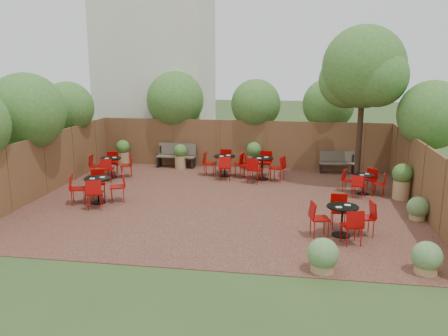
# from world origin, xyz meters

# --- Properties ---
(ground) EXTENTS (80.00, 80.00, 0.00)m
(ground) POSITION_xyz_m (0.00, 0.00, 0.00)
(ground) COLOR #354F23
(ground) RESTS_ON ground
(courtyard_paving) EXTENTS (12.00, 10.00, 0.02)m
(courtyard_paving) POSITION_xyz_m (0.00, 0.00, 0.01)
(courtyard_paving) COLOR black
(courtyard_paving) RESTS_ON ground
(fence_back) EXTENTS (12.00, 0.08, 2.00)m
(fence_back) POSITION_xyz_m (0.00, 5.00, 1.00)
(fence_back) COLOR brown
(fence_back) RESTS_ON ground
(fence_left) EXTENTS (0.08, 10.00, 2.00)m
(fence_left) POSITION_xyz_m (-6.00, 0.00, 1.00)
(fence_left) COLOR brown
(fence_left) RESTS_ON ground
(fence_right) EXTENTS (0.08, 10.00, 2.00)m
(fence_right) POSITION_xyz_m (6.00, 0.00, 1.00)
(fence_right) COLOR brown
(fence_right) RESTS_ON ground
(neighbour_building) EXTENTS (5.00, 4.00, 8.00)m
(neighbour_building) POSITION_xyz_m (-4.50, 8.00, 4.00)
(neighbour_building) COLOR beige
(neighbour_building) RESTS_ON ground
(overhang_foliage) EXTENTS (15.52, 10.53, 2.54)m
(overhang_foliage) POSITION_xyz_m (-2.06, 2.64, 2.69)
(overhang_foliage) COLOR #366821
(overhang_foliage) RESTS_ON ground
(courtyard_tree) EXTENTS (2.93, 2.86, 5.59)m
(courtyard_tree) POSITION_xyz_m (4.45, 2.90, 4.02)
(courtyard_tree) COLOR black
(courtyard_tree) RESTS_ON courtyard_paving
(park_bench_left) EXTENTS (1.63, 0.58, 1.00)m
(park_bench_left) POSITION_xyz_m (-2.71, 4.63, 0.53)
(park_bench_left) COLOR brown
(park_bench_left) RESTS_ON courtyard_paving
(park_bench_right) EXTENTS (1.42, 0.58, 0.85)m
(park_bench_right) POSITION_xyz_m (3.88, 4.62, 0.46)
(park_bench_right) COLOR brown
(park_bench_right) RESTS_ON courtyard_paving
(bistro_tables) EXTENTS (10.74, 7.47, 0.96)m
(bistro_tables) POSITION_xyz_m (-0.25, 1.22, 0.48)
(bistro_tables) COLOR black
(bistro_tables) RESTS_ON courtyard_paving
(planters) EXTENTS (11.33, 4.12, 1.17)m
(planters) POSITION_xyz_m (0.16, 3.59, 0.62)
(planters) COLOR #9E7C4F
(planters) RESTS_ON courtyard_paving
(low_shrubs) EXTENTS (3.43, 4.46, 0.73)m
(low_shrubs) POSITION_xyz_m (4.40, -3.49, 0.35)
(low_shrubs) COLOR #9E7C4F
(low_shrubs) RESTS_ON courtyard_paving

